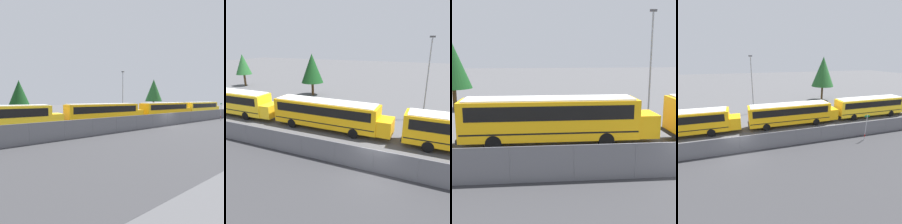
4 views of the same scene
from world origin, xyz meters
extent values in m
cylinder|color=slate|center=(-9.22, 0.00, 0.91)|extent=(0.07, 0.07, 1.82)
cylinder|color=slate|center=(-6.15, 0.00, 0.91)|extent=(0.07, 0.07, 1.82)
cylinder|color=slate|center=(-3.07, 0.00, 0.91)|extent=(0.07, 0.07, 1.82)
cube|color=#EDA80F|center=(-7.00, 6.16, 1.81)|extent=(11.72, 2.45, 2.60)
cube|color=black|center=(-7.00, 6.16, 2.38)|extent=(10.78, 2.49, 0.94)
cube|color=black|center=(-7.00, 6.16, 1.08)|extent=(11.48, 2.48, 0.10)
cube|color=#EDA80F|center=(-0.44, 6.16, 1.29)|extent=(1.41, 2.25, 1.56)
cube|color=black|center=(-12.91, 6.16, 0.66)|extent=(0.12, 2.45, 0.24)
cube|color=silver|center=(-7.00, 6.16, 3.16)|extent=(11.13, 2.20, 0.10)
cylinder|color=black|center=(-3.37, 7.27, 0.51)|extent=(1.03, 0.28, 1.03)
cylinder|color=black|center=(-3.37, 5.06, 0.51)|extent=(1.03, 0.28, 1.03)
cylinder|color=black|center=(-10.63, 7.27, 0.51)|extent=(1.03, 0.28, 1.03)
cylinder|color=black|center=(-10.63, 5.06, 0.51)|extent=(1.03, 0.28, 1.03)
cube|color=black|center=(1.26, 6.01, 0.66)|extent=(0.12, 2.45, 0.24)
cylinder|color=gray|center=(2.64, 13.64, 4.80)|extent=(0.16, 0.16, 9.60)
cube|color=#47474C|center=(2.64, 13.64, 9.75)|extent=(0.60, 0.24, 0.20)
cylinder|color=#51381E|center=(-16.55, 19.93, 1.15)|extent=(0.44, 0.44, 2.30)
cone|color=#144219|center=(-16.55, 19.93, 4.82)|extent=(3.88, 3.88, 5.04)
camera|label=1|loc=(-21.17, -15.97, 3.86)|focal=28.00mm
camera|label=2|loc=(3.29, -13.85, 9.11)|focal=35.00mm
camera|label=3|loc=(-7.99, -14.22, 6.29)|focal=50.00mm
camera|label=4|loc=(0.38, -16.95, 9.49)|focal=28.00mm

